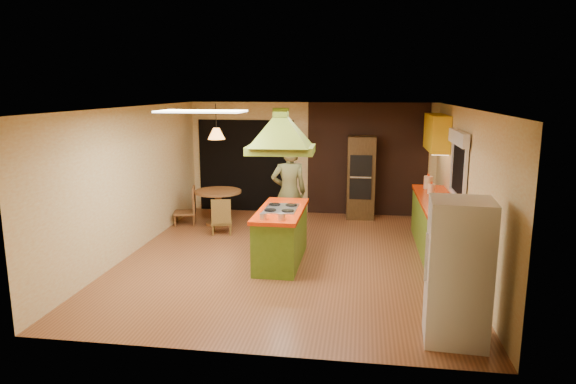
% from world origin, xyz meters
% --- Properties ---
extents(ground, '(6.50, 6.50, 0.00)m').
position_xyz_m(ground, '(0.00, 0.00, 0.00)').
color(ground, brown).
rests_on(ground, ground).
extents(room_walls, '(5.50, 6.50, 6.50)m').
position_xyz_m(room_walls, '(0.00, 0.00, 1.25)').
color(room_walls, beige).
rests_on(room_walls, ground).
extents(ceiling_plane, '(6.50, 6.50, 0.00)m').
position_xyz_m(ceiling_plane, '(0.00, 0.00, 2.50)').
color(ceiling_plane, silver).
rests_on(ceiling_plane, room_walls).
extents(brick_panel, '(2.64, 0.03, 2.50)m').
position_xyz_m(brick_panel, '(1.25, 3.23, 1.25)').
color(brick_panel, '#381E14').
rests_on(brick_panel, ground).
extents(nook_opening, '(2.20, 0.03, 2.10)m').
position_xyz_m(nook_opening, '(-1.50, 3.23, 1.05)').
color(nook_opening, black).
rests_on(nook_opening, ground).
extents(right_counter, '(0.62, 3.05, 0.92)m').
position_xyz_m(right_counter, '(2.45, 0.60, 0.46)').
color(right_counter, olive).
rests_on(right_counter, ground).
extents(upper_cabinets, '(0.34, 1.40, 0.70)m').
position_xyz_m(upper_cabinets, '(2.57, 2.20, 1.95)').
color(upper_cabinets, yellow).
rests_on(upper_cabinets, room_walls).
extents(window_right, '(0.12, 1.35, 1.06)m').
position_xyz_m(window_right, '(2.70, 0.40, 1.77)').
color(window_right, black).
rests_on(window_right, room_walls).
extents(fluor_panel, '(1.20, 0.60, 0.03)m').
position_xyz_m(fluor_panel, '(-1.10, -1.20, 2.48)').
color(fluor_panel, white).
rests_on(fluor_panel, ceiling_plane).
extents(kitchen_island, '(0.72, 1.77, 0.90)m').
position_xyz_m(kitchen_island, '(-0.13, -0.22, 0.45)').
color(kitchen_island, '#598220').
rests_on(kitchen_island, ground).
extents(range_hood, '(1.08, 0.79, 0.80)m').
position_xyz_m(range_hood, '(-0.13, -0.22, 2.25)').
color(range_hood, '#5F731C').
rests_on(range_hood, ceiling_plane).
extents(man, '(0.76, 0.61, 1.82)m').
position_xyz_m(man, '(-0.18, 1.01, 0.91)').
color(man, '#4E4E29').
rests_on(man, ground).
extents(refrigerator, '(0.71, 0.67, 1.63)m').
position_xyz_m(refrigerator, '(2.23, -2.60, 0.81)').
color(refrigerator, silver).
rests_on(refrigerator, ground).
extents(wall_oven, '(0.62, 0.63, 1.79)m').
position_xyz_m(wall_oven, '(1.12, 2.95, 0.90)').
color(wall_oven, '#4A3218').
rests_on(wall_oven, ground).
extents(dining_table, '(0.96, 0.96, 0.73)m').
position_xyz_m(dining_table, '(-1.80, 1.90, 0.51)').
color(dining_table, brown).
rests_on(dining_table, ground).
extents(chair_left, '(0.54, 0.54, 0.80)m').
position_xyz_m(chair_left, '(-2.50, 1.80, 0.40)').
color(chair_left, brown).
rests_on(chair_left, ground).
extents(chair_near, '(0.47, 0.47, 0.72)m').
position_xyz_m(chair_near, '(-1.55, 1.25, 0.36)').
color(chair_near, brown).
rests_on(chair_near, ground).
extents(pendant_lamp, '(0.41, 0.41, 0.23)m').
position_xyz_m(pendant_lamp, '(-1.80, 1.90, 1.90)').
color(pendant_lamp, '#FF9E3F').
rests_on(pendant_lamp, ceiling_plane).
extents(canister_large, '(0.19, 0.19, 0.24)m').
position_xyz_m(canister_large, '(2.40, 1.72, 1.04)').
color(canister_large, beige).
rests_on(canister_large, right_counter).
extents(canister_medium, '(0.15, 0.15, 0.20)m').
position_xyz_m(canister_medium, '(2.40, 1.70, 1.02)').
color(canister_medium, beige).
rests_on(canister_medium, right_counter).
extents(canister_small, '(0.18, 0.18, 0.18)m').
position_xyz_m(canister_small, '(2.40, 1.24, 1.01)').
color(canister_small, '#FFF0CD').
rests_on(canister_small, right_counter).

